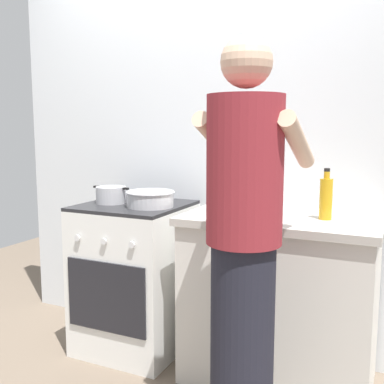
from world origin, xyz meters
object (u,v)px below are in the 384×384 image
Objects in this scene: utensil_crock at (249,191)px; spice_bottle at (270,209)px; stove_range at (135,276)px; oil_bottle at (326,198)px; pot at (111,195)px; person at (244,252)px; mixing_bowl at (150,198)px.

utensil_crock reaches higher than spice_bottle.
spice_bottle is (0.20, -0.26, -0.05)m from utensil_crock.
utensil_crock is at bearing 127.47° from spice_bottle.
oil_bottle reaches higher than stove_range.
utensil_crock is 0.34m from spice_bottle.
pot is at bearing -163.28° from utensil_crock.
spice_bottle is 0.05× the size of person.
mixing_bowl is (0.28, -0.01, -0.00)m from pot.
spice_bottle is at bearing 95.16° from person.
stove_range is at bearing 176.07° from spice_bottle.
mixing_bowl reaches higher than stove_range.
person is at bearing -36.91° from mixing_bowl.
utensil_crock is 1.28× the size of oil_bottle.
utensil_crock is at bearing 16.72° from pot.
oil_bottle is (0.47, -0.20, 0.01)m from utensil_crock.
mixing_bowl is at bearing -16.32° from stove_range.
spice_bottle is (1.00, -0.03, -0.01)m from pot.
utensil_crock reaches higher than mixing_bowl.
stove_range is at bearing 163.68° from mixing_bowl.
person reaches higher than utensil_crock.
mixing_bowl is 1.10× the size of oil_bottle.
mixing_bowl is at bearing -1.76° from pot.
mixing_bowl is 0.86× the size of utensil_crock.
utensil_crock reaches higher than oil_bottle.
pot is at bearing -166.97° from stove_range.
utensil_crock is (0.79, 0.24, 0.04)m from pot.
pot is (-0.14, -0.03, 0.50)m from stove_range.
stove_range is 3.51× the size of oil_bottle.
pot is 0.28m from mixing_bowl.
person is at bearing -108.83° from oil_bottle.
pot is 1.26m from oil_bottle.
spice_bottle is (0.86, -0.06, 0.49)m from stove_range.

